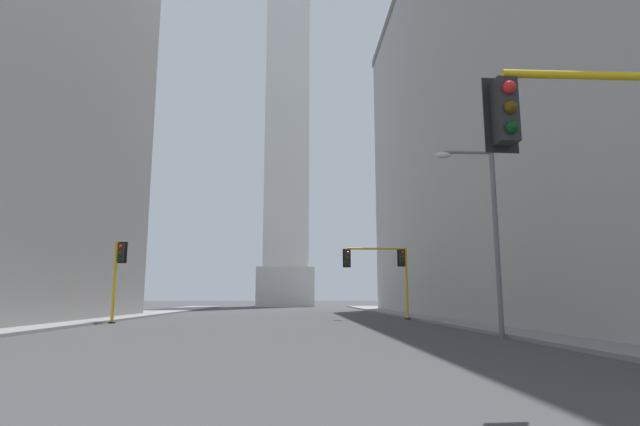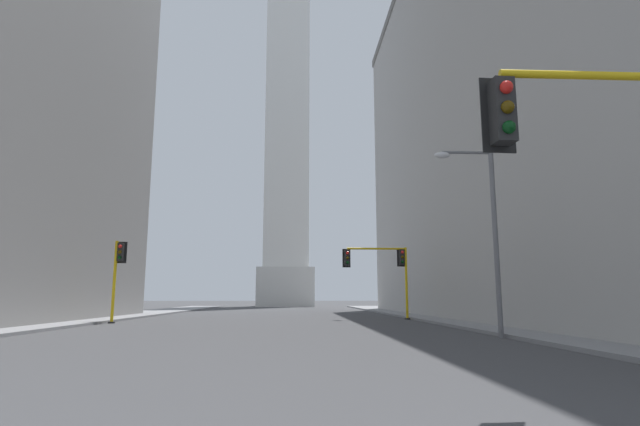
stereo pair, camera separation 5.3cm
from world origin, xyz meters
name	(u,v)px [view 1 (the left image)]	position (x,y,z in m)	size (l,w,h in m)	color
sidewalk_left	(63,322)	(-12.27, 29.55, 0.07)	(5.00, 98.50, 0.15)	gray
sidewalk_right	(467,321)	(12.27, 29.55, 0.07)	(5.00, 98.50, 0.15)	gray
building_right	(592,92)	(23.30, 32.01, 16.44)	(23.22, 57.59, 32.87)	#B2AFAA
obelisk	(288,92)	(0.00, 82.09, 37.48)	(9.23, 9.23, 78.06)	silver
traffic_light_mid_right	(384,264)	(7.92, 33.73, 3.85)	(4.72, 0.52, 5.07)	yellow
traffic_light_mid_left	(118,268)	(-9.22, 29.49, 3.28)	(0.78, 0.50, 4.97)	yellow
street_lamp	(486,219)	(9.20, 17.74, 4.63)	(2.44, 0.36, 7.53)	slate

